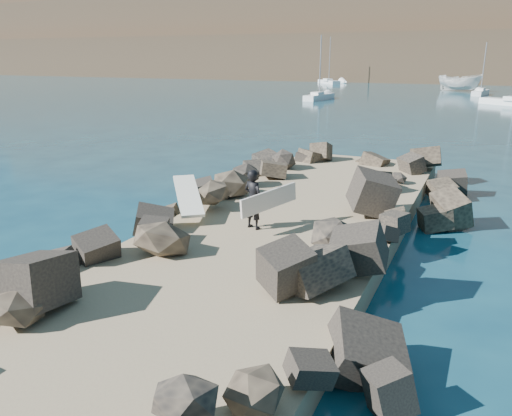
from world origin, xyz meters
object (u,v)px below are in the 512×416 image
(surfboard_resting, at_px, (188,199))
(surfer_with_board, at_px, (256,199))
(sailboat_a, at_px, (319,97))
(boat_imported, at_px, (460,83))

(surfboard_resting, height_order, surfer_with_board, surfer_with_board)
(sailboat_a, bearing_deg, surfboard_resting, -76.64)
(boat_imported, bearing_deg, sailboat_a, 166.63)
(surfer_with_board, bearing_deg, boat_imported, 89.36)
(boat_imported, distance_m, surfer_with_board, 71.02)
(surfboard_resting, distance_m, sailboat_a, 48.26)
(boat_imported, distance_m, sailboat_a, 27.67)
(boat_imported, height_order, sailboat_a, sailboat_a)
(surfboard_resting, relative_size, surfer_with_board, 1.37)
(surfer_with_board, xyz_separation_m, sailboat_a, (-13.47, 47.32, -1.05))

